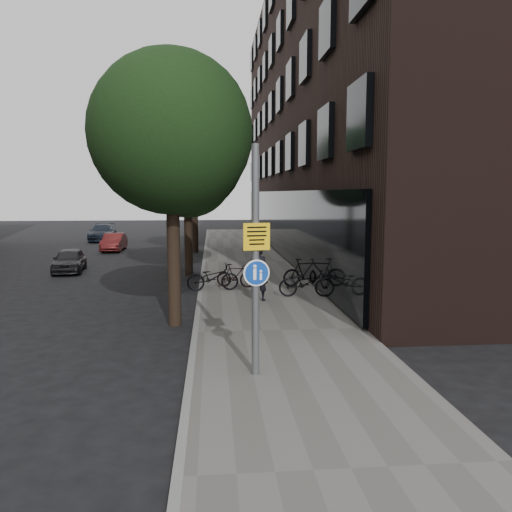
{
  "coord_description": "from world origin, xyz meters",
  "views": [
    {
      "loc": [
        -1.52,
        -9.32,
        3.7
      ],
      "look_at": [
        -0.35,
        4.03,
        2.0
      ],
      "focal_mm": 35.0,
      "sensor_mm": 36.0,
      "label": 1
    }
  ],
  "objects": [
    {
      "name": "signpost",
      "position": [
        -0.7,
        0.19,
        2.39
      ],
      "size": [
        0.52,
        0.15,
        4.5
      ],
      "rotation": [
        0.0,
        0.0,
        0.17
      ],
      "color": "#595B5E",
      "rests_on": "sidewalk"
    },
    {
      "name": "building_right_dark_brick",
      "position": [
        8.5,
        22.0,
        9.0
      ],
      "size": [
        12.0,
        40.0,
        18.0
      ],
      "primitive_type": "cube",
      "color": "black",
      "rests_on": "ground"
    },
    {
      "name": "street_tree_far",
      "position": [
        -2.53,
        22.14,
        5.11
      ],
      "size": [
        5.0,
        5.0,
        7.8
      ],
      "color": "black",
      "rests_on": "ground"
    },
    {
      "name": "street_tree_mid",
      "position": [
        -2.53,
        13.14,
        5.11
      ],
      "size": [
        5.0,
        5.0,
        7.8
      ],
      "color": "black",
      "rests_on": "ground"
    },
    {
      "name": "parked_car_mid",
      "position": [
        -7.84,
        23.18,
        0.56
      ],
      "size": [
        1.22,
        3.43,
        1.13
      ],
      "primitive_type": "imported",
      "rotation": [
        0.0,
        0.0,
        0.01
      ],
      "color": "maroon",
      "rests_on": "ground"
    },
    {
      "name": "parked_bike_curb_far",
      "position": [
        -0.67,
        9.46,
        0.57
      ],
      "size": [
        1.54,
        0.81,
        0.89
      ],
      "primitive_type": "imported",
      "rotation": [
        0.0,
        0.0,
        1.29
      ],
      "color": "black",
      "rests_on": "sidewalk"
    },
    {
      "name": "parked_car_near",
      "position": [
        -8.25,
        14.59,
        0.56
      ],
      "size": [
        1.7,
        3.4,
        1.11
      ],
      "primitive_type": "imported",
      "rotation": [
        0.0,
        0.0,
        0.12
      ],
      "color": "black",
      "rests_on": "ground"
    },
    {
      "name": "street_tree_near",
      "position": [
        -2.53,
        4.64,
        5.11
      ],
      "size": [
        4.4,
        4.4,
        7.5
      ],
      "color": "black",
      "rests_on": "ground"
    },
    {
      "name": "parked_bike_facade_near",
      "position": [
        1.69,
        7.48,
        0.62
      ],
      "size": [
        1.94,
        0.81,
        0.99
      ],
      "primitive_type": "imported",
      "rotation": [
        0.0,
        0.0,
        1.49
      ],
      "color": "black",
      "rests_on": "sidewalk"
    },
    {
      "name": "pedestrian",
      "position": [
        -0.01,
        7.04,
        1.06
      ],
      "size": [
        0.81,
        0.69,
        1.87
      ],
      "primitive_type": "imported",
      "rotation": [
        0.0,
        0.0,
        2.72
      ],
      "color": "black",
      "rests_on": "sidewalk"
    },
    {
      "name": "parked_car_far",
      "position": [
        -10.07,
        30.3,
        0.64
      ],
      "size": [
        2.15,
        4.57,
        1.29
      ],
      "primitive_type": "imported",
      "rotation": [
        0.0,
        0.0,
        0.08
      ],
      "color": "#1A222F",
      "rests_on": "ground"
    },
    {
      "name": "parked_bike_facade_far",
      "position": [
        2.0,
        9.43,
        0.66
      ],
      "size": [
        1.88,
        1.0,
        1.09
      ],
      "primitive_type": "imported",
      "rotation": [
        0.0,
        0.0,
        1.85
      ],
      "color": "black",
      "rests_on": "sidewalk"
    },
    {
      "name": "sidewalk",
      "position": [
        0.25,
        10.0,
        0.06
      ],
      "size": [
        4.5,
        60.0,
        0.12
      ],
      "primitive_type": "cube",
      "color": "#5D5B56",
      "rests_on": "ground"
    },
    {
      "name": "parked_bike_curb_near",
      "position": [
        -1.53,
        8.83,
        0.62
      ],
      "size": [
        1.96,
        0.86,
        1.0
      ],
      "primitive_type": "imported",
      "rotation": [
        0.0,
        0.0,
        1.68
      ],
      "color": "black",
      "rests_on": "sidewalk"
    },
    {
      "name": "curb_edge",
      "position": [
        -2.0,
        10.0,
        0.07
      ],
      "size": [
        0.15,
        60.0,
        0.13
      ],
      "primitive_type": "cube",
      "color": "slate",
      "rests_on": "ground"
    },
    {
      "name": "ground",
      "position": [
        0.0,
        0.0,
        0.0
      ],
      "size": [
        120.0,
        120.0,
        0.0
      ],
      "primitive_type": "plane",
      "color": "black",
      "rests_on": "ground"
    }
  ]
}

